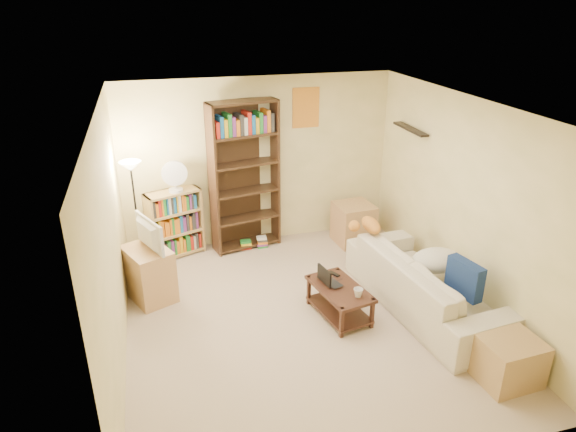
{
  "coord_description": "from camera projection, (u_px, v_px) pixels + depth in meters",
  "views": [
    {
      "loc": [
        -1.51,
        -4.88,
        3.54
      ],
      "look_at": [
        0.01,
        0.65,
        1.05
      ],
      "focal_mm": 32.0,
      "sensor_mm": 36.0,
      "label": 1
    }
  ],
  "objects": [
    {
      "name": "laptop",
      "position": [
        333.0,
        280.0,
        6.11
      ],
      "size": [
        0.5,
        0.45,
        0.03
      ],
      "primitive_type": "imported",
      "rotation": [
        0.0,
        0.0,
        1.91
      ],
      "color": "black",
      "rests_on": "coffee_table"
    },
    {
      "name": "sofa",
      "position": [
        426.0,
        283.0,
        6.17
      ],
      "size": [
        2.55,
        1.44,
        0.69
      ],
      "primitive_type": "imported",
      "rotation": [
        0.0,
        0.0,
        1.68
      ],
      "color": "beige",
      "rests_on": "ground"
    },
    {
      "name": "tabby_cat",
      "position": [
        368.0,
        225.0,
        6.66
      ],
      "size": [
        0.54,
        0.24,
        0.19
      ],
      "color": "orange",
      "rests_on": "sofa"
    },
    {
      "name": "floor_lamp",
      "position": [
        133.0,
        186.0,
        6.52
      ],
      "size": [
        0.27,
        0.27,
        1.62
      ],
      "color": "black",
      "rests_on": "ground"
    },
    {
      "name": "room",
      "position": [
        303.0,
        190.0,
        5.45
      ],
      "size": [
        4.5,
        4.54,
        2.52
      ],
      "color": "#BDAB8E",
      "rests_on": "ground"
    },
    {
      "name": "tv_remote",
      "position": [
        334.0,
        274.0,
        6.27
      ],
      "size": [
        0.11,
        0.16,
        0.02
      ],
      "primitive_type": "cube",
      "rotation": [
        0.0,
        0.0,
        0.49
      ],
      "color": "black",
      "rests_on": "coffee_table"
    },
    {
      "name": "coffee_table",
      "position": [
        339.0,
        298.0,
        6.05
      ],
      "size": [
        0.64,
        0.94,
        0.38
      ],
      "rotation": [
        0.0,
        0.0,
        0.19
      ],
      "color": "#3A1F16",
      "rests_on": "ground"
    },
    {
      "name": "tv_stand",
      "position": [
        149.0,
        274.0,
        6.37
      ],
      "size": [
        0.67,
        0.76,
        0.68
      ],
      "primitive_type": "cube",
      "rotation": [
        0.0,
        0.0,
        0.41
      ],
      "color": "tan",
      "rests_on": "ground"
    },
    {
      "name": "laptop_screen",
      "position": [
        324.0,
        275.0,
        6.02
      ],
      "size": [
        0.07,
        0.28,
        0.19
      ],
      "primitive_type": "cube",
      "rotation": [
        0.0,
        0.0,
        0.19
      ],
      "color": "white",
      "rests_on": "laptop"
    },
    {
      "name": "navy_pillow",
      "position": [
        465.0,
        278.0,
        5.65
      ],
      "size": [
        0.23,
        0.47,
        0.41
      ],
      "primitive_type": "cube",
      "rotation": [
        0.0,
        0.0,
        1.78
      ],
      "color": "navy",
      "rests_on": "sofa"
    },
    {
      "name": "television",
      "position": [
        144.0,
        235.0,
        6.16
      ],
      "size": [
        0.75,
        0.59,
        0.39
      ],
      "primitive_type": "imported",
      "rotation": [
        0.0,
        0.0,
        1.98
      ],
      "color": "black",
      "rests_on": "tv_stand"
    },
    {
      "name": "side_table",
      "position": [
        353.0,
        223.0,
        7.85
      ],
      "size": [
        0.58,
        0.58,
        0.62
      ],
      "primitive_type": "cube",
      "rotation": [
        0.0,
        0.0,
        0.08
      ],
      "color": "tan",
      "rests_on": "ground"
    },
    {
      "name": "mug",
      "position": [
        358.0,
        293.0,
        5.79
      ],
      "size": [
        0.18,
        0.18,
        0.1
      ],
      "primitive_type": "imported",
      "rotation": [
        0.0,
        0.0,
        0.33
      ],
      "color": "silver",
      "rests_on": "coffee_table"
    },
    {
      "name": "tall_bookshelf",
      "position": [
        245.0,
        173.0,
        7.38
      ],
      "size": [
        1.04,
        0.53,
        2.21
      ],
      "rotation": [
        0.0,
        0.0,
        0.21
      ],
      "color": "#3B2316",
      "rests_on": "ground"
    },
    {
      "name": "desk_fan",
      "position": [
        175.0,
        176.0,
        7.07
      ],
      "size": [
        0.35,
        0.2,
        0.46
      ],
      "color": "white",
      "rests_on": "short_bookshelf"
    },
    {
      "name": "short_bookshelf",
      "position": [
        175.0,
        224.0,
        7.39
      ],
      "size": [
        0.83,
        0.56,
        0.99
      ],
      "rotation": [
        0.0,
        0.0,
        0.36
      ],
      "color": "tan",
      "rests_on": "ground"
    },
    {
      "name": "end_cabinet",
      "position": [
        509.0,
        361.0,
        5.02
      ],
      "size": [
        0.59,
        0.51,
        0.47
      ],
      "primitive_type": "cube",
      "rotation": [
        0.0,
        0.0,
        0.06
      ],
      "color": "tan",
      "rests_on": "ground"
    },
    {
      "name": "cream_blanket",
      "position": [
        437.0,
        260.0,
        6.18
      ],
      "size": [
        0.63,
        0.45,
        0.27
      ],
      "primitive_type": "ellipsoid",
      "color": "beige",
      "rests_on": "sofa"
    },
    {
      "name": "book_stacks",
      "position": [
        255.0,
        243.0,
        7.75
      ],
      "size": [
        0.41,
        0.14,
        0.17
      ],
      "color": "red",
      "rests_on": "ground"
    }
  ]
}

